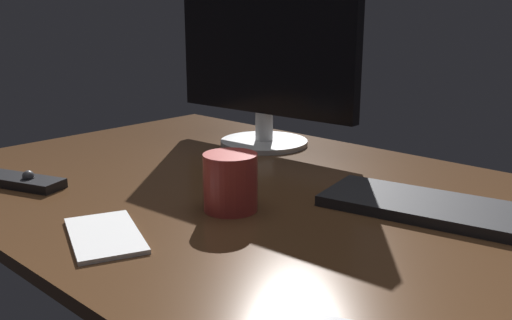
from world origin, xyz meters
TOP-DOWN VIEW (x-y plane):
  - desk at (0.00, 0.00)cm, footprint 140.00×84.00cm
  - monitor at (-27.51, 26.78)cm, footprint 48.73×20.60cm
  - keyboard at (23.21, 10.92)cm, footprint 37.20×20.43cm
  - media_remote at (-38.97, -27.20)cm, footprint 18.66×11.04cm
  - coffee_mug at (-1.57, -9.94)cm, footprint 8.65×8.65cm
  - notepad at (-6.59, -30.02)cm, footprint 18.79×15.04cm

SIDE VIEW (x-z plane):
  - desk at x=0.00cm, z-range 0.00..2.00cm
  - notepad at x=-6.59cm, z-range 2.00..2.65cm
  - keyboard at x=23.21cm, z-range 2.00..3.73cm
  - media_remote at x=-38.97cm, z-range 1.36..4.46cm
  - coffee_mug at x=-1.57cm, z-range 2.00..11.25cm
  - monitor at x=-27.51cm, z-range 3.18..44.21cm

